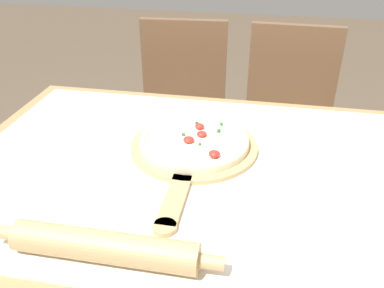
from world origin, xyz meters
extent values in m
cube|color=#A87F51|center=(0.00, 0.00, 0.72)|extent=(1.27, 0.87, 0.03)
cylinder|color=#A87F51|center=(-0.58, 0.38, 0.35)|extent=(0.06, 0.06, 0.70)
cylinder|color=#A87F51|center=(0.58, 0.38, 0.35)|extent=(0.06, 0.06, 0.70)
cube|color=white|center=(0.00, 0.00, 0.74)|extent=(1.19, 0.79, 0.00)
cylinder|color=tan|center=(-0.04, 0.09, 0.74)|extent=(0.34, 0.34, 0.01)
cube|color=tan|center=(-0.04, -0.14, 0.74)|extent=(0.04, 0.18, 0.01)
cylinder|color=tan|center=(-0.04, -0.23, 0.74)|extent=(0.05, 0.05, 0.01)
cylinder|color=beige|center=(-0.04, 0.09, 0.76)|extent=(0.29, 0.29, 0.02)
torus|color=beige|center=(-0.04, 0.09, 0.77)|extent=(0.29, 0.29, 0.02)
cylinder|color=white|center=(-0.04, 0.09, 0.77)|extent=(0.25, 0.25, 0.00)
ellipsoid|color=red|center=(-0.03, 0.15, 0.78)|extent=(0.03, 0.03, 0.01)
ellipsoid|color=red|center=(-0.02, 0.10, 0.78)|extent=(0.03, 0.03, 0.01)
ellipsoid|color=red|center=(-0.05, 0.07, 0.78)|extent=(0.03, 0.03, 0.01)
ellipsoid|color=red|center=(0.03, 0.01, 0.78)|extent=(0.03, 0.03, 0.02)
cube|color=#387533|center=(0.02, 0.13, 0.77)|extent=(0.01, 0.01, 0.01)
cube|color=#387533|center=(0.02, 0.17, 0.77)|extent=(0.01, 0.01, 0.01)
cube|color=#387533|center=(-0.04, 0.17, 0.77)|extent=(0.01, 0.01, 0.01)
cube|color=#387533|center=(-0.07, 0.10, 0.77)|extent=(0.01, 0.01, 0.01)
cube|color=#387533|center=(-0.02, 0.06, 0.77)|extent=(0.01, 0.01, 0.01)
cylinder|color=tan|center=(-0.12, -0.33, 0.77)|extent=(0.34, 0.06, 0.06)
cylinder|color=tan|center=(-0.32, -0.33, 0.77)|extent=(0.05, 0.03, 0.03)
cylinder|color=tan|center=(0.07, -0.33, 0.77)|extent=(0.05, 0.03, 0.03)
cube|color=brown|center=(-0.22, 0.72, 0.43)|extent=(0.43, 0.43, 0.02)
cube|color=brown|center=(-0.23, 0.90, 0.66)|extent=(0.38, 0.06, 0.44)
cylinder|color=brown|center=(-0.37, 0.55, 0.21)|extent=(0.04, 0.04, 0.42)
cylinder|color=brown|center=(-0.05, 0.57, 0.21)|extent=(0.04, 0.04, 0.42)
cylinder|color=brown|center=(-0.39, 0.87, 0.21)|extent=(0.04, 0.04, 0.42)
cylinder|color=brown|center=(-0.07, 0.89, 0.21)|extent=(0.04, 0.04, 0.42)
cube|color=brown|center=(0.24, 0.72, 0.43)|extent=(0.41, 0.41, 0.02)
cube|color=brown|center=(0.25, 0.90, 0.66)|extent=(0.38, 0.05, 0.44)
cylinder|color=brown|center=(0.08, 0.56, 0.21)|extent=(0.04, 0.04, 0.42)
cylinder|color=brown|center=(0.39, 0.55, 0.21)|extent=(0.04, 0.04, 0.42)
cylinder|color=brown|center=(0.09, 0.88, 0.21)|extent=(0.04, 0.04, 0.42)
cylinder|color=brown|center=(0.41, 0.87, 0.21)|extent=(0.04, 0.04, 0.42)
camera|label=1|loc=(0.13, -0.82, 1.30)|focal=38.00mm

